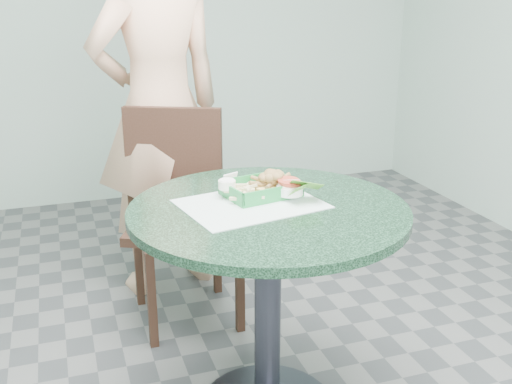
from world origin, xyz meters
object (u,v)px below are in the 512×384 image
object	(u,v)px
food_basket	(261,197)
sauce_ramekin	(226,188)
diner_person	(157,71)
cafe_table	(268,261)
dining_chair	(180,200)
crab_sandwich	(272,187)

from	to	relation	value
food_basket	sauce_ramekin	bearing A→B (deg)	162.63
diner_person	food_basket	bearing A→B (deg)	86.51
cafe_table	sauce_ramekin	bearing A→B (deg)	125.95
cafe_table	diner_person	world-z (taller)	diner_person
cafe_table	sauce_ramekin	size ratio (longest dim) A/B	15.71
cafe_table	dining_chair	size ratio (longest dim) A/B	0.96
cafe_table	dining_chair	bearing A→B (deg)	98.76
crab_sandwich	sauce_ramekin	size ratio (longest dim) A/B	2.33
cafe_table	food_basket	distance (m)	0.21
diner_person	food_basket	world-z (taller)	diner_person
dining_chair	diner_person	distance (m)	0.61
food_basket	cafe_table	bearing A→B (deg)	-95.49
cafe_table	food_basket	world-z (taller)	food_basket
cafe_table	food_basket	xyz separation A→B (m)	(0.01, 0.10, 0.19)
diner_person	dining_chair	bearing A→B (deg)	82.45
crab_sandwich	food_basket	bearing A→B (deg)	165.59
sauce_ramekin	cafe_table	bearing A→B (deg)	-54.05
diner_person	sauce_ramekin	world-z (taller)	diner_person
dining_chair	food_basket	distance (m)	0.76
dining_chair	diner_person	size ratio (longest dim) A/B	0.43
cafe_table	crab_sandwich	distance (m)	0.24
crab_sandwich	sauce_ramekin	world-z (taller)	crab_sandwich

